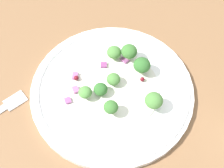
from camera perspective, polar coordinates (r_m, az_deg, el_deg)
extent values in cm
cube|color=brown|center=(53.27, -3.04, -3.72)|extent=(180.00, 180.00, 2.00)
cylinder|color=white|center=(52.67, 0.00, -1.21)|extent=(27.71, 27.71, 1.20)
torus|color=white|center=(52.16, 0.00, -0.87)|extent=(26.49, 26.49, 1.00)
cylinder|color=white|center=(52.07, 0.00, -0.81)|extent=(16.07, 16.07, 0.20)
cylinder|color=#9EC684|center=(54.79, 3.14, 5.25)|extent=(1.07, 1.07, 1.07)
ellipsoid|color=#386B2D|center=(53.78, 3.21, 6.07)|extent=(2.84, 2.84, 2.13)
cylinder|color=#9EC684|center=(52.28, 0.26, 0.29)|extent=(0.87, 0.87, 0.87)
ellipsoid|color=#477A38|center=(51.40, 0.27, 0.90)|extent=(2.31, 2.31, 1.74)
cylinder|color=#8EB77A|center=(50.00, 7.60, -3.76)|extent=(1.09, 1.09, 1.09)
ellipsoid|color=#477A38|center=(48.86, 7.77, -3.04)|extent=(2.91, 2.91, 2.19)
cylinder|color=#ADD18E|center=(51.31, -2.09, -1.57)|extent=(0.87, 0.87, 0.87)
ellipsoid|color=#2D6028|center=(50.41, -2.13, -0.97)|extent=(2.32, 2.32, 1.74)
cylinder|color=#8EB77A|center=(50.82, -4.91, -2.10)|extent=(0.83, 0.83, 0.83)
ellipsoid|color=#4C843D|center=(49.96, -4.99, -1.53)|extent=(2.21, 2.21, 1.66)
cylinder|color=#9EC684|center=(48.93, -0.20, -4.86)|extent=(0.87, 0.87, 0.87)
ellipsoid|color=#386B2D|center=(48.00, -0.21, -4.29)|extent=(2.33, 2.33, 1.74)
cylinder|color=#9EC684|center=(55.38, 0.39, 5.18)|extent=(0.97, 0.97, 0.97)
ellipsoid|color=#477A38|center=(54.46, 0.40, 5.91)|extent=(2.58, 2.58, 1.93)
cylinder|color=#8EB77A|center=(53.37, 5.45, 2.70)|extent=(1.10, 1.10, 1.10)
ellipsoid|color=#2D6028|center=(52.29, 5.57, 3.52)|extent=(2.93, 2.93, 2.20)
sphere|color=#4C0A14|center=(51.06, 8.50, -2.70)|extent=(0.88, 0.88, 0.88)
sphere|color=maroon|center=(52.60, 5.64, 0.88)|extent=(0.77, 0.77, 0.77)
sphere|color=maroon|center=(52.74, -6.63, 1.11)|extent=(0.84, 0.84, 0.84)
cube|color=#A35B93|center=(51.83, -6.71, -0.96)|extent=(1.56, 1.54, 0.50)
cube|color=#934C84|center=(55.04, 2.46, 4.60)|extent=(1.76, 1.78, 0.35)
cube|color=#843D75|center=(54.33, -1.55, 3.52)|extent=(1.41, 1.41, 0.47)
cube|color=#934C84|center=(50.96, -8.18, -3.03)|extent=(1.50, 1.50, 0.34)
cube|color=#A35B93|center=(53.25, -6.86, 1.55)|extent=(1.62, 1.33, 0.41)
cube|color=silver|center=(54.64, -17.51, -2.90)|extent=(4.32, 3.88, 0.50)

